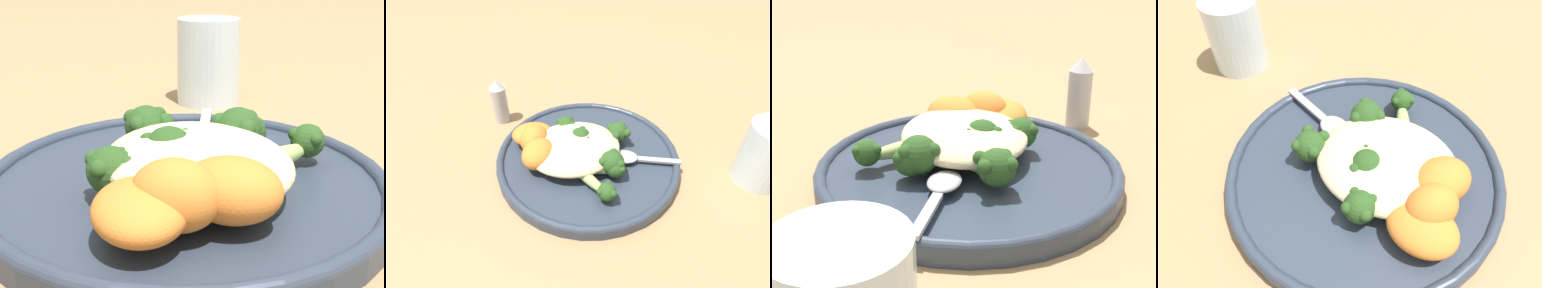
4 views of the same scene
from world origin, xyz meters
TOP-DOWN VIEW (x-y plane):
  - ground_plane at (0.00, 0.00)m, footprint 4.00×4.00m
  - plate at (-0.01, -0.00)m, footprint 0.29×0.29m
  - quinoa_mound at (-0.04, -0.00)m, footprint 0.15×0.12m
  - broccoli_stalk_0 at (-0.03, -0.07)m, footprint 0.06×0.10m
  - broccoli_stalk_1 at (-0.01, -0.05)m, footprint 0.08×0.06m
  - broccoli_stalk_2 at (-0.00, -0.05)m, footprint 0.08×0.05m
  - broccoli_stalk_3 at (-0.01, -0.02)m, footprint 0.08×0.03m
  - broccoli_stalk_4 at (0.02, 0.00)m, footprint 0.12×0.07m
  - broccoli_stalk_5 at (-0.03, 0.01)m, footprint 0.06×0.08m
  - broccoli_stalk_6 at (-0.04, 0.04)m, footprint 0.04×0.11m
  - sweet_potato_chunk_0 at (-0.09, -0.00)m, footprint 0.08×0.08m
  - sweet_potato_chunk_1 at (-0.09, 0.05)m, footprint 0.08×0.07m
  - sweet_potato_chunk_2 at (-0.09, 0.03)m, footprint 0.07×0.07m
  - sweet_potato_chunk_3 at (-0.08, -0.01)m, footprint 0.06×0.06m
  - spoon at (0.04, -0.04)m, footprint 0.11×0.06m
  - salt_shaker at (-0.13, 0.16)m, footprint 0.03×0.03m

SIDE VIEW (x-z plane):
  - ground_plane at x=0.00m, z-range 0.00..0.00m
  - plate at x=-0.01m, z-range 0.00..0.02m
  - spoon at x=0.04m, z-range 0.02..0.03m
  - broccoli_stalk_0 at x=-0.03m, z-range 0.02..0.05m
  - broccoli_stalk_3 at x=-0.01m, z-range 0.02..0.05m
  - broccoli_stalk_1 at x=-0.01m, z-range 0.02..0.05m
  - broccoli_stalk_6 at x=-0.04m, z-range 0.02..0.05m
  - broccoli_stalk_4 at x=0.02m, z-range 0.02..0.05m
  - sweet_potato_chunk_3 at x=-0.08m, z-range 0.02..0.05m
  - sweet_potato_chunk_1 at x=-0.09m, z-range 0.02..0.05m
  - quinoa_mound at x=-0.04m, z-range 0.02..0.05m
  - broccoli_stalk_2 at x=0.00m, z-range 0.02..0.06m
  - broccoli_stalk_5 at x=-0.03m, z-range 0.02..0.06m
  - sweet_potato_chunk_0 at x=-0.09m, z-range 0.02..0.06m
  - salt_shaker at x=-0.13m, z-range 0.00..0.09m
  - sweet_potato_chunk_2 at x=-0.09m, z-range 0.02..0.06m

